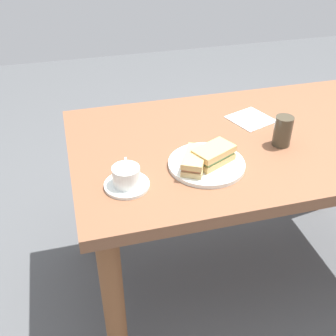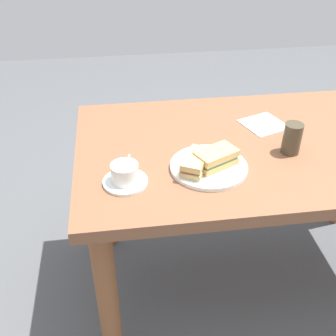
{
  "view_description": "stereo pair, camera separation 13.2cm",
  "coord_description": "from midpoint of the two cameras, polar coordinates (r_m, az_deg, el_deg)",
  "views": [
    {
      "loc": [
        -0.65,
        -1.21,
        1.51
      ],
      "look_at": [
        -0.37,
        -0.16,
        0.75
      ],
      "focal_mm": 44.52,
      "sensor_mm": 36.0,
      "label": 1
    },
    {
      "loc": [
        -0.52,
        -1.23,
        1.51
      ],
      "look_at": [
        -0.37,
        -0.16,
        0.75
      ],
      "focal_mm": 44.52,
      "sensor_mm": 36.0,
      "label": 2
    }
  ],
  "objects": [
    {
      "name": "sandwich_back",
      "position": [
        1.34,
        6.65,
        0.67
      ],
      "size": [
        0.12,
        0.15,
        0.05
      ],
      "color": "tan",
      "rests_on": "sandwich_plate"
    },
    {
      "name": "coffee_saucer",
      "position": [
        1.3,
        -2.99,
        -2.0
      ],
      "size": [
        0.14,
        0.14,
        0.01
      ],
      "primitive_type": "cylinder",
      "color": "white",
      "rests_on": "dining_table"
    },
    {
      "name": "coffee_cup",
      "position": [
        1.28,
        -3.06,
        -0.66
      ],
      "size": [
        0.09,
        0.11,
        0.06
      ],
      "color": "white",
      "rests_on": "coffee_saucer"
    },
    {
      "name": "ground_plane",
      "position": [
        2.03,
        12.06,
        -14.29
      ],
      "size": [
        6.0,
        6.0,
        0.0
      ],
      "primitive_type": "plane",
      "color": "#4F5154"
    },
    {
      "name": "napkin",
      "position": [
        1.68,
        15.2,
        5.72
      ],
      "size": [
        0.19,
        0.19,
        0.0
      ],
      "primitive_type": "cube",
      "rotation": [
        0.0,
        0.0,
        0.35
      ],
      "color": "white",
      "rests_on": "dining_table"
    },
    {
      "name": "sandwich_front",
      "position": [
        1.37,
        9.35,
        1.26
      ],
      "size": [
        0.16,
        0.13,
        0.05
      ],
      "color": "tan",
      "rests_on": "sandwich_plate"
    },
    {
      "name": "spoon",
      "position": [
        1.36,
        -2.81,
        0.22
      ],
      "size": [
        0.03,
        0.1,
        0.01
      ],
      "color": "silver",
      "rests_on": "coffee_saucer"
    },
    {
      "name": "drinking_glass",
      "position": [
        1.51,
        19.07,
        3.77
      ],
      "size": [
        0.06,
        0.06,
        0.11
      ],
      "primitive_type": "cylinder",
      "color": "#423A2B",
      "rests_on": "dining_table"
    },
    {
      "name": "dining_table",
      "position": [
        1.62,
        14.65,
        0.09
      ],
      "size": [
        1.35,
        0.78,
        0.72
      ],
      "color": "brown",
      "rests_on": "ground_plane"
    },
    {
      "name": "sandwich_plate",
      "position": [
        1.38,
        8.32,
        0.06
      ],
      "size": [
        0.26,
        0.26,
        0.01
      ],
      "primitive_type": "cylinder",
      "color": "white",
      "rests_on": "dining_table"
    }
  ]
}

